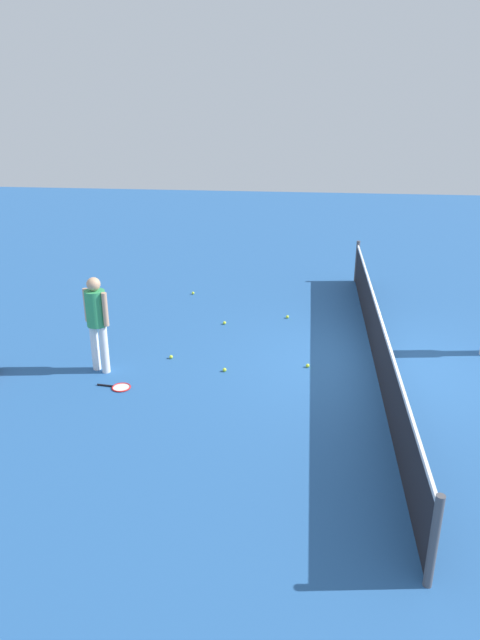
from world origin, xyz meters
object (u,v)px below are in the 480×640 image
(tennis_racket_near_player, at_px, (120,387))
(tennis_ball_near_player, at_px, (308,366))
(tennis_ball_midcourt, at_px, (193,293))
(player_near_side, at_px, (97,317))
(tennis_ball_by_net, at_px, (225,370))
(tennis_ball_baseline, at_px, (171,357))
(tennis_ball_stray_left, at_px, (224,323))
(tennis_ball_stray_right, at_px, (287,317))

(tennis_racket_near_player, bearing_deg, tennis_ball_near_player, 110.35)
(tennis_racket_near_player, distance_m, tennis_ball_midcourt, 4.87)
(tennis_racket_near_player, bearing_deg, tennis_ball_midcourt, 176.83)
(player_near_side, relative_size, tennis_ball_by_net, 25.76)
(tennis_ball_near_player, height_order, tennis_ball_baseline, same)
(tennis_ball_stray_left, distance_m, tennis_ball_stray_right, 1.40)
(tennis_ball_stray_left, bearing_deg, player_near_side, -37.04)
(player_near_side, height_order, tennis_ball_midcourt, player_near_side)
(tennis_ball_midcourt, bearing_deg, player_near_side, -10.39)
(player_near_side, distance_m, tennis_ball_stray_right, 4.39)
(tennis_ball_near_player, distance_m, tennis_ball_by_net, 1.48)
(tennis_racket_near_player, relative_size, tennis_ball_stray_right, 9.05)
(tennis_ball_near_player, xyz_separation_m, tennis_ball_by_net, (0.34, -1.44, 0.00))
(tennis_ball_baseline, bearing_deg, tennis_ball_stray_left, 157.88)
(tennis_ball_baseline, bearing_deg, tennis_ball_midcourt, -175.14)
(tennis_racket_near_player, xyz_separation_m, tennis_ball_by_net, (-0.80, 1.63, 0.02))
(tennis_racket_near_player, relative_size, tennis_ball_midcourt, 9.05)
(tennis_ball_midcourt, height_order, tennis_ball_stray_right, same)
(tennis_ball_midcourt, distance_m, tennis_ball_baseline, 3.66)
(tennis_ball_baseline, bearing_deg, player_near_side, -60.42)
(tennis_racket_near_player, bearing_deg, tennis_ball_stray_left, 156.46)
(tennis_ball_by_net, distance_m, tennis_ball_stray_left, 2.23)
(player_near_side, relative_size, tennis_ball_baseline, 25.76)
(player_near_side, relative_size, tennis_ball_midcourt, 25.76)
(tennis_ball_near_player, height_order, tennis_ball_stray_left, same)
(player_near_side, bearing_deg, tennis_ball_near_player, 98.69)
(tennis_ball_near_player, relative_size, tennis_ball_midcourt, 1.00)
(tennis_ball_midcourt, xyz_separation_m, tennis_ball_stray_right, (1.35, 2.34, 0.00))
(player_near_side, relative_size, tennis_ball_stray_right, 25.76)
(player_near_side, relative_size, tennis_ball_stray_left, 25.76)
(tennis_ball_by_net, height_order, tennis_ball_stray_left, same)
(tennis_racket_near_player, height_order, tennis_ball_near_player, tennis_ball_near_player)
(tennis_ball_near_player, distance_m, tennis_ball_baseline, 2.49)
(tennis_racket_near_player, height_order, tennis_ball_stray_right, tennis_ball_stray_right)
(tennis_ball_by_net, distance_m, tennis_ball_baseline, 1.13)
(tennis_ball_near_player, bearing_deg, tennis_ball_baseline, -91.68)
(tennis_ball_stray_left, relative_size, tennis_ball_stray_right, 1.00)
(tennis_racket_near_player, distance_m, tennis_ball_by_net, 1.81)
(player_near_side, bearing_deg, tennis_ball_stray_left, 142.96)
(player_near_side, height_order, tennis_racket_near_player, player_near_side)
(tennis_racket_near_player, xyz_separation_m, tennis_ball_stray_right, (-3.52, 2.61, 0.02))
(tennis_ball_near_player, xyz_separation_m, tennis_ball_stray_right, (-2.38, -0.46, 0.00))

